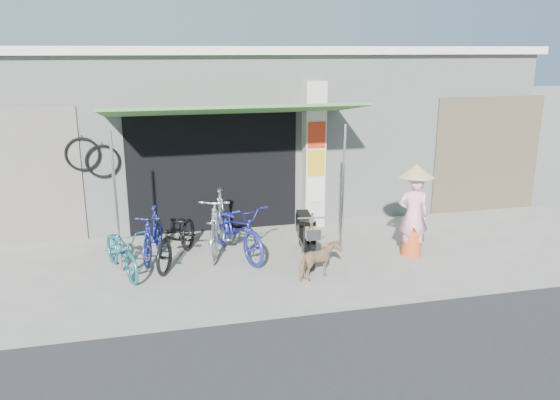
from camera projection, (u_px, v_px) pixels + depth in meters
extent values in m
plane|color=gray|center=(305.00, 272.00, 9.13)|extent=(80.00, 80.00, 0.00)
cube|color=#9FA59D|center=(249.00, 127.00, 13.44)|extent=(12.00, 5.00, 3.50)
cube|color=beige|center=(248.00, 50.00, 12.95)|extent=(12.30, 5.30, 0.16)
cube|color=black|center=(213.00, 171.00, 10.95)|extent=(3.40, 0.06, 2.50)
cube|color=black|center=(214.00, 204.00, 11.14)|extent=(3.06, 0.04, 1.10)
torus|color=black|center=(103.00, 161.00, 10.36)|extent=(0.65, 0.05, 0.65)
cylinder|color=silver|center=(101.00, 144.00, 10.29)|extent=(0.02, 0.02, 0.12)
torus|color=black|center=(83.00, 154.00, 10.24)|extent=(0.65, 0.05, 0.65)
cylinder|color=silver|center=(81.00, 137.00, 10.17)|extent=(0.02, 0.02, 0.12)
cube|color=#BEB5A2|center=(313.00, 155.00, 11.22)|extent=(0.42, 0.42, 3.00)
cube|color=#B8270D|center=(317.00, 135.00, 10.89)|extent=(0.36, 0.02, 0.52)
cube|color=gold|center=(316.00, 163.00, 11.04)|extent=(0.36, 0.02, 0.52)
cube|color=beige|center=(316.00, 190.00, 11.19)|extent=(0.36, 0.02, 0.50)
cube|color=#386B30|center=(234.00, 110.00, 9.79)|extent=(4.60, 1.88, 0.35)
cylinder|color=silver|center=(116.00, 204.00, 8.85)|extent=(0.05, 0.05, 2.36)
cylinder|color=silver|center=(343.00, 190.00, 9.72)|extent=(0.05, 0.05, 2.36)
cube|color=brown|center=(487.00, 155.00, 12.33)|extent=(2.60, 0.06, 2.60)
cube|color=#6B665B|center=(8.00, 178.00, 10.09)|extent=(2.60, 0.06, 2.60)
imported|color=#185D6D|center=(122.00, 250.00, 8.98)|extent=(1.04, 1.65, 0.82)
imported|color=navy|center=(153.00, 234.00, 9.64)|extent=(0.75, 1.56, 0.90)
imported|color=black|center=(177.00, 237.00, 9.45)|extent=(1.27, 1.88, 0.93)
imported|color=silver|center=(218.00, 222.00, 9.89)|extent=(1.02, 1.98, 1.15)
imported|color=navy|center=(237.00, 229.00, 9.75)|extent=(1.26, 2.05, 1.02)
imported|color=#9B8B52|center=(319.00, 261.00, 8.80)|extent=(0.80, 0.61, 0.62)
torus|color=black|center=(311.00, 257.00, 9.14)|extent=(0.14, 0.49, 0.48)
torus|color=black|center=(301.00, 234.00, 10.27)|extent=(0.14, 0.49, 0.48)
cube|color=black|center=(306.00, 241.00, 9.69)|extent=(0.31, 0.88, 0.09)
cube|color=black|center=(304.00, 225.00, 9.94)|extent=(0.30, 0.52, 0.31)
cube|color=black|center=(304.00, 215.00, 9.89)|extent=(0.28, 0.52, 0.08)
cube|color=black|center=(310.00, 236.00, 9.23)|extent=(0.21, 0.12, 0.51)
cylinder|color=silver|center=(312.00, 218.00, 8.99)|extent=(0.47, 0.09, 0.03)
cube|color=silver|center=(313.00, 234.00, 8.89)|extent=(0.26, 0.21, 0.18)
imported|color=pink|center=(413.00, 215.00, 9.72)|extent=(0.62, 0.49, 1.49)
cone|color=#C6421C|center=(411.00, 243.00, 9.86)|extent=(0.38, 0.38, 0.46)
cone|color=tan|center=(416.00, 171.00, 9.50)|extent=(0.64, 0.64, 0.22)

